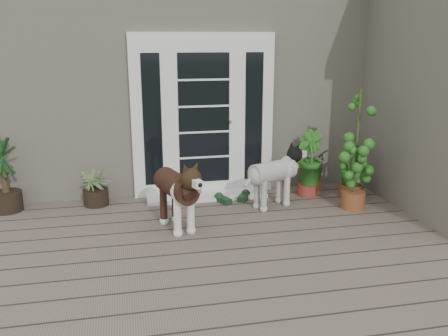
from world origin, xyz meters
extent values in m
cube|color=#6B5B4C|center=(0.00, 0.40, 0.06)|extent=(6.20, 4.60, 0.12)
cube|color=#665E54|center=(0.00, 4.65, 1.55)|extent=(7.40, 4.00, 3.10)
cube|color=white|center=(-0.20, 2.60, 1.19)|extent=(1.90, 0.14, 2.15)
cube|color=white|center=(-0.20, 2.40, 0.14)|extent=(1.60, 0.40, 0.05)
imported|color=#1B4F16|center=(1.32, 2.40, 0.36)|extent=(0.54, 0.54, 0.49)
imported|color=#265C1A|center=(1.16, 2.21, 0.45)|extent=(0.50, 0.50, 0.66)
imported|color=#204F16|center=(1.71, 2.05, 0.40)|extent=(0.41, 0.41, 0.57)
camera|label=1|loc=(-1.24, -3.66, 2.22)|focal=38.58mm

